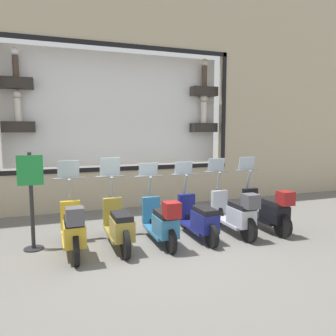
# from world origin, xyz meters

# --- Properties ---
(ground_plane) EXTENTS (120.00, 120.00, 0.00)m
(ground_plane) POSITION_xyz_m (0.00, 0.00, 0.00)
(ground_plane) COLOR #66635E
(building_facade) EXTENTS (1.20, 36.00, 9.54)m
(building_facade) POSITION_xyz_m (3.60, 0.00, 4.88)
(building_facade) COLOR tan
(building_facade) RESTS_ON ground_plane
(scooter_black_0) EXTENTS (1.80, 0.61, 1.57)m
(scooter_black_0) POSITION_xyz_m (0.20, -2.53, 0.47)
(scooter_black_0) COLOR black
(scooter_black_0) RESTS_ON ground_plane
(scooter_silver_1) EXTENTS (1.80, 0.60, 1.56)m
(scooter_silver_1) POSITION_xyz_m (0.20, -1.70, 0.47)
(scooter_silver_1) COLOR black
(scooter_silver_1) RESTS_ON ground_plane
(scooter_navy_2) EXTENTS (1.79, 0.60, 1.51)m
(scooter_navy_2) POSITION_xyz_m (0.26, -0.88, 0.41)
(scooter_navy_2) COLOR black
(scooter_navy_2) RESTS_ON ground_plane
(scooter_teal_3) EXTENTS (1.79, 0.61, 1.51)m
(scooter_teal_3) POSITION_xyz_m (0.19, -0.05, 0.45)
(scooter_teal_3) COLOR black
(scooter_teal_3) RESTS_ON ground_plane
(scooter_olive_4) EXTENTS (1.80, 0.60, 1.65)m
(scooter_olive_4) POSITION_xyz_m (0.27, 0.78, 0.44)
(scooter_olive_4) COLOR black
(scooter_olive_4) RESTS_ON ground_plane
(scooter_yellow_5) EXTENTS (1.80, 0.60, 1.62)m
(scooter_yellow_5) POSITION_xyz_m (0.21, 1.60, 0.48)
(scooter_yellow_5) COLOR black
(scooter_yellow_5) RESTS_ON ground_plane
(shop_sign_post) EXTENTS (0.36, 0.45, 1.81)m
(shop_sign_post) POSITION_xyz_m (0.74, 2.29, 0.99)
(shop_sign_post) COLOR #232326
(shop_sign_post) RESTS_ON ground_plane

